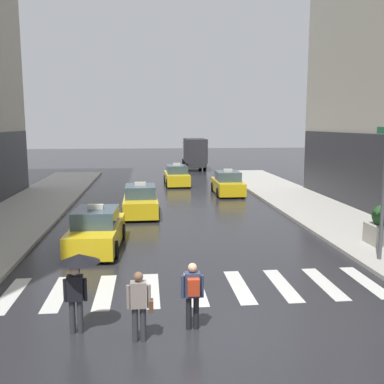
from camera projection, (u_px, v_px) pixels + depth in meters
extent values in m
plane|color=#26262B|center=(209.00, 335.00, 10.32)|extent=(160.00, 160.00, 0.00)
cube|color=silver|center=(11.00, 295.00, 12.72)|extent=(0.50, 2.80, 0.01)
cube|color=silver|center=(58.00, 293.00, 12.86)|extent=(0.50, 2.80, 0.01)
cube|color=silver|center=(105.00, 292.00, 12.99)|extent=(0.50, 2.80, 0.01)
cube|color=silver|center=(151.00, 290.00, 13.13)|extent=(0.50, 2.80, 0.01)
cube|color=silver|center=(195.00, 288.00, 13.26)|extent=(0.50, 2.80, 0.01)
cube|color=silver|center=(239.00, 286.00, 13.40)|extent=(0.50, 2.80, 0.01)
cube|color=silver|center=(282.00, 285.00, 13.54)|extent=(0.50, 2.80, 0.01)
cube|color=silver|center=(324.00, 283.00, 13.67)|extent=(0.50, 2.80, 0.01)
cube|color=silver|center=(366.00, 282.00, 13.81)|extent=(0.50, 2.80, 0.01)
cylinder|color=#47474C|center=(384.00, 193.00, 15.28)|extent=(0.14, 0.14, 4.80)
cube|color=#196638|center=(384.00, 130.00, 15.12)|extent=(0.04, 0.84, 0.24)
cube|color=yellow|center=(97.00, 235.00, 17.45)|extent=(2.00, 4.58, 0.84)
cube|color=#384C5B|center=(96.00, 217.00, 17.24)|extent=(1.69, 2.17, 0.64)
cube|color=silver|center=(96.00, 207.00, 17.18)|extent=(0.61, 0.27, 0.18)
cylinder|color=black|center=(82.00, 232.00, 18.77)|extent=(0.25, 0.67, 0.66)
cylinder|color=black|center=(122.00, 232.00, 18.87)|extent=(0.25, 0.67, 0.66)
cylinder|color=black|center=(68.00, 250.00, 16.11)|extent=(0.25, 0.67, 0.66)
cylinder|color=black|center=(115.00, 249.00, 16.20)|extent=(0.25, 0.67, 0.66)
cube|color=#F2EAB2|center=(91.00, 221.00, 19.65)|extent=(0.20, 0.05, 0.14)
cube|color=#F2EAB2|center=(119.00, 221.00, 19.72)|extent=(0.20, 0.05, 0.14)
cube|color=yellow|center=(141.00, 204.00, 24.03)|extent=(1.87, 4.53, 0.84)
cube|color=#384C5B|center=(140.00, 191.00, 23.82)|extent=(1.63, 2.12, 0.64)
cube|color=silver|center=(140.00, 184.00, 23.76)|extent=(0.60, 0.25, 0.18)
cylinder|color=black|center=(126.00, 204.00, 25.29)|extent=(0.23, 0.66, 0.66)
cylinder|color=black|center=(155.00, 204.00, 25.49)|extent=(0.23, 0.66, 0.66)
cylinder|color=black|center=(124.00, 214.00, 22.64)|extent=(0.23, 0.66, 0.66)
cylinder|color=black|center=(157.00, 213.00, 22.84)|extent=(0.23, 0.66, 0.66)
cube|color=#F2EAB2|center=(130.00, 197.00, 26.18)|extent=(0.20, 0.04, 0.14)
cube|color=#F2EAB2|center=(151.00, 197.00, 26.32)|extent=(0.20, 0.04, 0.14)
cube|color=yellow|center=(227.00, 186.00, 30.99)|extent=(1.86, 4.52, 0.84)
cube|color=#384C5B|center=(228.00, 176.00, 30.78)|extent=(1.63, 2.12, 0.64)
cube|color=silver|center=(228.00, 170.00, 30.71)|extent=(0.60, 0.25, 0.18)
cylinder|color=black|center=(213.00, 187.00, 32.28)|extent=(0.23, 0.66, 0.66)
cylinder|color=black|center=(236.00, 187.00, 32.43)|extent=(0.23, 0.66, 0.66)
cylinder|color=black|center=(218.00, 193.00, 29.62)|extent=(0.23, 0.66, 0.66)
cylinder|color=black|center=(243.00, 192.00, 29.77)|extent=(0.23, 0.66, 0.66)
cube|color=#F2EAB2|center=(214.00, 182.00, 33.16)|extent=(0.20, 0.04, 0.14)
cube|color=#F2EAB2|center=(231.00, 181.00, 33.27)|extent=(0.20, 0.04, 0.14)
cube|color=yellow|center=(177.00, 178.00, 35.60)|extent=(1.88, 4.53, 0.84)
cube|color=#384C5B|center=(177.00, 169.00, 35.39)|extent=(1.64, 2.13, 0.64)
cube|color=silver|center=(177.00, 164.00, 35.33)|extent=(0.60, 0.25, 0.18)
cylinder|color=black|center=(165.00, 179.00, 36.86)|extent=(0.23, 0.66, 0.66)
cylinder|color=black|center=(185.00, 179.00, 37.06)|extent=(0.23, 0.66, 0.66)
cylinder|color=black|center=(167.00, 183.00, 34.21)|extent=(0.23, 0.66, 0.66)
cylinder|color=black|center=(189.00, 183.00, 34.41)|extent=(0.23, 0.66, 0.66)
cube|color=#F2EAB2|center=(167.00, 175.00, 37.75)|extent=(0.20, 0.04, 0.14)
cube|color=#F2EAB2|center=(182.00, 174.00, 37.90)|extent=(0.20, 0.04, 0.14)
cube|color=#2D2D2D|center=(194.00, 163.00, 48.37)|extent=(1.90, 6.63, 0.40)
cube|color=silver|center=(192.00, 150.00, 51.43)|extent=(2.13, 1.83, 2.10)
cube|color=#384C5B|center=(191.00, 146.00, 52.28)|extent=(1.89, 0.07, 0.95)
cube|color=#2D2D33|center=(195.00, 150.00, 47.27)|extent=(2.27, 4.83, 2.50)
cylinder|color=black|center=(183.00, 162.00, 51.37)|extent=(0.29, 0.90, 0.90)
cylinder|color=black|center=(200.00, 162.00, 51.54)|extent=(0.29, 0.90, 0.90)
cylinder|color=black|center=(186.00, 166.00, 46.90)|extent=(0.29, 0.90, 0.90)
cylinder|color=black|center=(205.00, 166.00, 47.07)|extent=(0.29, 0.90, 0.90)
cylinder|color=#333338|center=(72.00, 317.00, 10.36)|extent=(0.14, 0.14, 0.82)
cylinder|color=#333338|center=(80.00, 316.00, 10.38)|extent=(0.14, 0.14, 0.82)
cube|color=black|center=(75.00, 288.00, 10.26)|extent=(0.36, 0.24, 0.60)
sphere|color=beige|center=(74.00, 271.00, 10.20)|extent=(0.22, 0.22, 0.22)
cylinder|color=black|center=(65.00, 290.00, 10.25)|extent=(0.09, 0.09, 0.55)
cylinder|color=black|center=(85.00, 290.00, 10.29)|extent=(0.09, 0.09, 0.55)
cylinder|color=#4C4C4C|center=(80.00, 275.00, 10.23)|extent=(0.02, 0.02, 1.00)
cone|color=black|center=(79.00, 258.00, 10.16)|extent=(0.96, 0.96, 0.20)
cylinder|color=black|center=(189.00, 313.00, 10.58)|extent=(0.14, 0.14, 0.82)
cylinder|color=black|center=(196.00, 312.00, 10.60)|extent=(0.14, 0.14, 0.82)
cube|color=#2D3856|center=(192.00, 285.00, 10.48)|extent=(0.36, 0.24, 0.60)
sphere|color=tan|center=(192.00, 268.00, 10.42)|extent=(0.22, 0.22, 0.22)
cylinder|color=#2D3856|center=(183.00, 287.00, 10.47)|extent=(0.09, 0.09, 0.55)
cylinder|color=#2D3856|center=(202.00, 286.00, 10.51)|extent=(0.09, 0.09, 0.55)
cube|color=#B23319|center=(193.00, 287.00, 10.26)|extent=(0.28, 0.18, 0.40)
cylinder|color=#333338|center=(135.00, 324.00, 9.97)|extent=(0.14, 0.14, 0.82)
cylinder|color=#333338|center=(143.00, 324.00, 9.99)|extent=(0.14, 0.14, 0.82)
cube|color=gray|center=(139.00, 294.00, 9.87)|extent=(0.36, 0.24, 0.60)
sphere|color=brown|center=(138.00, 277.00, 9.81)|extent=(0.22, 0.22, 0.22)
cylinder|color=gray|center=(128.00, 297.00, 9.85)|extent=(0.09, 0.09, 0.55)
cylinder|color=gray|center=(149.00, 296.00, 9.90)|extent=(0.09, 0.09, 0.55)
cube|color=brown|center=(151.00, 306.00, 9.94)|extent=(0.10, 0.20, 0.28)
cube|color=#A8A399|center=(382.00, 234.00, 17.57)|extent=(1.10, 1.10, 0.80)
sphere|color=#234C23|center=(384.00, 216.00, 17.46)|extent=(0.90, 0.90, 0.90)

